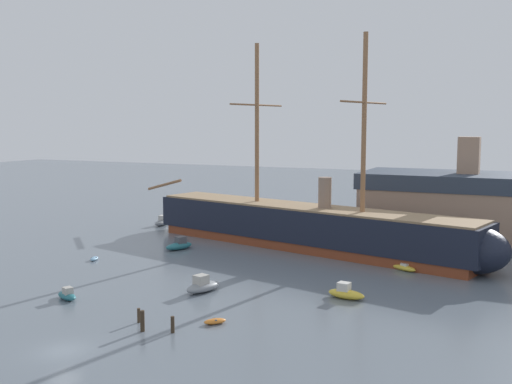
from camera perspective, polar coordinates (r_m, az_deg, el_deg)
ground_plane at (r=53.28m, az=-17.79°, el=-14.17°), size 400.00×400.00×0.00m
tall_ship at (r=89.89m, az=4.77°, el=-3.27°), size 63.08×20.60×30.80m
motorboat_foreground_left at (r=67.56m, az=-17.49°, el=-9.30°), size 3.49×2.54×1.35m
dinghy_foreground_right at (r=57.22m, az=-3.92°, el=-12.14°), size 2.14×2.19×0.50m
motorboat_near_centre at (r=67.51m, az=-5.07°, el=-8.85°), size 3.20×5.01×1.95m
dinghy_mid_left at (r=85.21m, az=-15.10°, el=-6.12°), size 1.49×2.19×0.48m
motorboat_mid_right at (r=65.50m, az=8.53°, el=-9.45°), size 4.27×2.23×1.71m
motorboat_alongside_bow at (r=89.88m, az=-7.30°, el=-5.01°), size 3.42×4.89×1.89m
sailboat_alongside_stern at (r=78.96m, az=13.83°, el=-6.95°), size 3.84×2.80×4.89m
motorboat_far_left at (r=111.38m, az=-8.90°, el=-2.82°), size 2.09×4.41×1.80m
dinghy_far_right at (r=91.08m, az=22.64°, el=-5.60°), size 1.99×1.17×0.44m
motorboat_distant_centre at (r=104.86m, az=6.87°, el=-3.40°), size 3.80×4.04×1.65m
mooring_piling_nearest at (r=55.19m, az=-7.92°, el=-12.36°), size 0.34×0.34×1.50m
mooring_piling_left_pair at (r=58.38m, az=-11.07°, el=-11.42°), size 0.30×0.30×1.37m
mooring_piling_right_pair at (r=55.90m, az=-10.73°, el=-11.94°), size 0.39×0.39×1.92m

